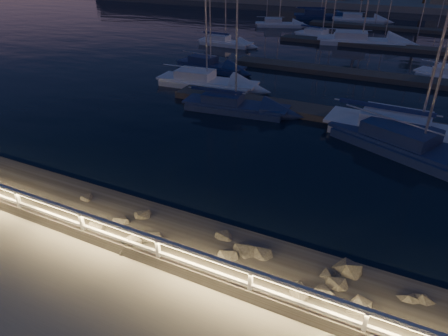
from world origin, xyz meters
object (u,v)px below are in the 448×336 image
(sailboat_j, at_px, (321,35))
(sailboat_m, at_px, (319,15))
(sailboat_f, at_px, (205,81))
(sailboat_n, at_px, (357,19))
(sailboat_b, at_px, (233,105))
(sailboat_k, at_px, (359,40))
(sailboat_h, at_px, (413,130))
(sailboat_i, at_px, (278,24))
(sailboat_a, at_px, (209,65))
(sailboat_d, at_px, (416,146))
(sailboat_e, at_px, (224,42))
(guard_rail, at_px, (215,265))

(sailboat_j, bearing_deg, sailboat_m, 123.62)
(sailboat_f, distance_m, sailboat_n, 36.28)
(sailboat_m, bearing_deg, sailboat_n, -25.25)
(sailboat_n, bearing_deg, sailboat_f, -107.92)
(sailboat_b, xyz_separation_m, sailboat_j, (-0.85, 25.62, -0.01))
(sailboat_j, distance_m, sailboat_k, 4.71)
(sailboat_h, height_order, sailboat_i, sailboat_h)
(sailboat_a, bearing_deg, sailboat_k, 66.23)
(sailboat_d, bearing_deg, sailboat_m, 135.07)
(sailboat_a, bearing_deg, sailboat_f, -58.57)
(sailboat_f, bearing_deg, sailboat_a, 109.77)
(sailboat_a, relative_size, sailboat_i, 0.99)
(sailboat_a, height_order, sailboat_n, sailboat_n)
(sailboat_m, bearing_deg, sailboat_i, -125.75)
(sailboat_e, xyz_separation_m, sailboat_j, (8.37, 8.21, 0.00))
(sailboat_b, height_order, sailboat_f, sailboat_f)
(sailboat_i, distance_m, sailboat_k, 13.46)
(sailboat_k, bearing_deg, sailboat_j, 153.19)
(sailboat_k, bearing_deg, sailboat_h, -84.27)
(sailboat_d, xyz_separation_m, sailboat_k, (-7.20, 25.87, 0.02))
(guard_rail, relative_size, sailboat_m, 3.29)
(sailboat_b, height_order, sailboat_j, sailboat_b)
(sailboat_j, bearing_deg, guard_rail, -61.48)
(sailboat_e, xyz_separation_m, sailboat_n, (10.01, 22.22, 0.03))
(sailboat_j, bearing_deg, sailboat_n, 101.79)
(sailboat_d, height_order, sailboat_h, sailboat_h)
(guard_rail, xyz_separation_m, sailboat_n, (-5.47, 54.15, -0.95))
(sailboat_h, bearing_deg, sailboat_m, 114.24)
(sailboat_e, relative_size, sailboat_i, 0.95)
(sailboat_a, height_order, sailboat_d, sailboat_d)
(sailboat_b, height_order, sailboat_m, sailboat_m)
(sailboat_j, bearing_deg, sailboat_e, -117.09)
(sailboat_b, distance_m, sailboat_k, 24.57)
(sailboat_k, height_order, sailboat_n, sailboat_k)
(sailboat_f, xyz_separation_m, sailboat_n, (4.87, 35.96, -0.01))
(sailboat_j, xyz_separation_m, sailboat_k, (4.52, -1.32, 0.08))
(sailboat_e, height_order, sailboat_i, sailboat_i)
(sailboat_j, bearing_deg, sailboat_d, -48.21)
(guard_rail, xyz_separation_m, sailboat_k, (-2.59, 38.82, -0.90))
(sailboat_j, bearing_deg, sailboat_h, -47.02)
(sailboat_h, xyz_separation_m, sailboat_n, (-9.80, 39.13, -0.04))
(sailboat_b, xyz_separation_m, sailboat_i, (-7.98, 31.02, 0.00))
(sailboat_b, relative_size, sailboat_i, 1.06)
(sailboat_b, height_order, sailboat_e, sailboat_b)
(sailboat_d, distance_m, sailboat_i, 37.66)
(guard_rail, height_order, sailboat_h, sailboat_h)
(sailboat_b, height_order, sailboat_n, sailboat_n)
(sailboat_i, height_order, sailboat_j, sailboat_j)
(sailboat_n, bearing_deg, sailboat_a, -112.48)
(sailboat_a, relative_size, sailboat_h, 0.64)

